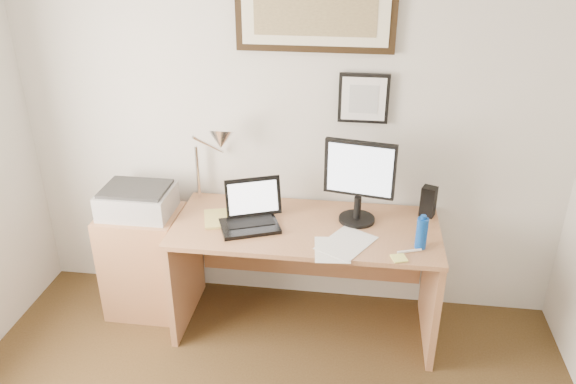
% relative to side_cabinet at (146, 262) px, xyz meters
% --- Properties ---
extents(wall_back, '(3.50, 0.02, 2.50)m').
position_rel_side_cabinet_xyz_m(wall_back, '(0.92, 0.32, 0.89)').
color(wall_back, silver).
rests_on(wall_back, ground).
extents(side_cabinet, '(0.50, 0.40, 0.73)m').
position_rel_side_cabinet_xyz_m(side_cabinet, '(0.00, 0.00, 0.00)').
color(side_cabinet, '#A36B44').
rests_on(side_cabinet, floor).
extents(water_bottle, '(0.06, 0.06, 0.18)m').
position_rel_side_cabinet_xyz_m(water_bottle, '(1.73, -0.21, 0.48)').
color(water_bottle, '#0C409E').
rests_on(water_bottle, desk).
extents(bottle_cap, '(0.03, 0.03, 0.02)m').
position_rel_side_cabinet_xyz_m(bottle_cap, '(1.73, -0.21, 0.58)').
color(bottle_cap, '#0C409E').
rests_on(bottle_cap, water_bottle).
extents(speaker, '(0.11, 0.10, 0.19)m').
position_rel_side_cabinet_xyz_m(speaker, '(1.80, 0.18, 0.48)').
color(speaker, black).
rests_on(speaker, desk).
extents(paper_sheet_a, '(0.22, 0.29, 0.00)m').
position_rel_side_cabinet_xyz_m(paper_sheet_a, '(1.25, -0.30, 0.39)').
color(paper_sheet_a, white).
rests_on(paper_sheet_a, desk).
extents(paper_sheet_b, '(0.37, 0.41, 0.00)m').
position_rel_side_cabinet_xyz_m(paper_sheet_b, '(1.32, -0.22, 0.39)').
color(paper_sheet_b, white).
rests_on(paper_sheet_b, desk).
extents(sticky_pad, '(0.10, 0.10, 0.01)m').
position_rel_side_cabinet_xyz_m(sticky_pad, '(1.61, -0.35, 0.39)').
color(sticky_pad, '#FDFF78').
rests_on(sticky_pad, desk).
extents(marker_pen, '(0.14, 0.06, 0.02)m').
position_rel_side_cabinet_xyz_m(marker_pen, '(1.67, -0.27, 0.39)').
color(marker_pen, white).
rests_on(marker_pen, desk).
extents(book, '(0.23, 0.27, 0.02)m').
position_rel_side_cabinet_xyz_m(book, '(0.45, -0.08, 0.39)').
color(book, '#D3C263').
rests_on(book, desk).
extents(desk, '(1.60, 0.70, 0.75)m').
position_rel_side_cabinet_xyz_m(desk, '(1.07, 0.04, 0.15)').
color(desk, '#A36B44').
rests_on(desk, floor).
extents(laptop, '(0.41, 0.41, 0.26)m').
position_rel_side_cabinet_xyz_m(laptop, '(0.74, -0.07, 0.44)').
color(laptop, black).
rests_on(laptop, desk).
extents(lcd_monitor, '(0.42, 0.22, 0.52)m').
position_rel_side_cabinet_xyz_m(lcd_monitor, '(1.37, 0.05, 0.68)').
color(lcd_monitor, black).
rests_on(lcd_monitor, desk).
extents(printer, '(0.44, 0.34, 0.18)m').
position_rel_side_cabinet_xyz_m(printer, '(-0.01, 0.01, 0.45)').
color(printer, '#AAAAAD').
rests_on(printer, side_cabinet).
extents(desk_lamp, '(0.29, 0.27, 0.53)m').
position_rel_side_cabinet_xyz_m(desk_lamp, '(0.51, 0.13, 0.82)').
color(desk_lamp, white).
rests_on(desk_lamp, desk).
extents(picture_large, '(0.92, 0.04, 0.47)m').
position_rel_side_cabinet_xyz_m(picture_large, '(1.07, 0.29, 1.59)').
color(picture_large, black).
rests_on(picture_large, wall_back).
extents(picture_small, '(0.30, 0.03, 0.30)m').
position_rel_side_cabinet_xyz_m(picture_small, '(1.37, 0.29, 1.09)').
color(picture_small, black).
rests_on(picture_small, wall_back).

